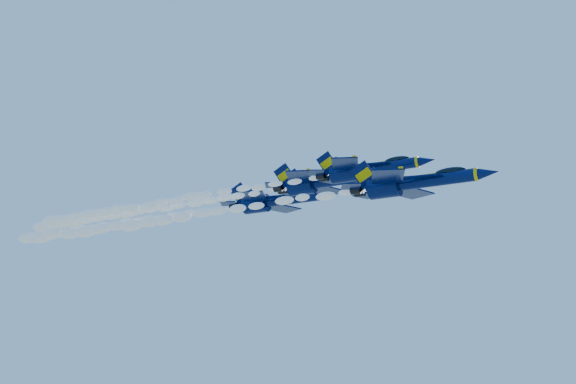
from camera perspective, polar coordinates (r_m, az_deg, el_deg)
The scene contains 8 objects.
jet_lead at distance 70.51m, azimuth 11.02°, elevation 0.84°, with size 16.01×13.13×5.95m.
smoke_trail_jet_lead at distance 85.55m, azimuth -10.43°, elevation -2.32°, with size 52.02×1.91×1.72m, color white.
jet_second at distance 83.34m, azimuth 7.02°, elevation 2.03°, with size 15.82×12.98×5.88m.
smoke_trail_jet_second at distance 99.27m, azimuth -10.86°, elevation -0.88°, with size 52.02×1.89×1.70m, color white.
jet_third at distance 92.53m, azimuth 3.24°, elevation 0.92°, with size 18.07×14.82×6.71m.
smoke_trail_jet_third at distance 110.43m, azimuth -12.82°, elevation -1.63°, with size 52.02×2.16×1.94m, color white.
jet_fourth at distance 104.76m, azimuth -0.99°, elevation -0.76°, with size 19.61×16.09×7.29m.
smoke_trail_jet_fourth at distance 124.66m, azimuth -14.95°, elevation -2.81°, with size 52.02×2.34×2.11m, color white.
Camera 1 is at (33.25, -79.63, 129.43)m, focal length 40.00 mm.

